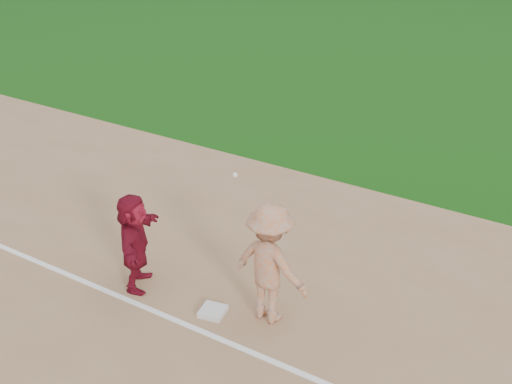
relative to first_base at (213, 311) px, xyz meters
The scene contains 5 objects.
ground 0.49m from the first_base, 133.40° to the left, with size 160.00×160.00×0.00m, color #13490E.
foul_line 0.56m from the first_base, 126.39° to the right, with size 60.00×0.10×0.01m, color white.
first_base is the anchor object (origin of this frame).
base_runner 1.73m from the first_base, behind, with size 1.60×0.51×1.72m, color maroon.
first_base_play 1.32m from the first_base, 27.31° to the left, with size 1.35×0.86×2.41m.
Camera 1 is at (5.21, -6.95, 6.47)m, focal length 45.00 mm.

